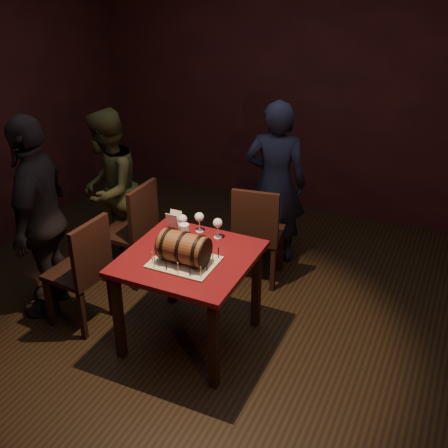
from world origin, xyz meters
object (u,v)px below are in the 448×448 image
(pub_table, at_px, (189,269))
(pint_of_ale, at_px, (184,234))
(wine_glass_right, at_px, (218,224))
(chair_back, at_px, (257,231))
(chair_left_rear, at_px, (135,227))
(person_left_front, at_px, (40,217))
(person_left_rear, at_px, (109,190))
(wine_glass_mid, at_px, (199,218))
(person_back, at_px, (275,184))
(chair_left_front, at_px, (84,268))
(barrel_cake, at_px, (184,248))
(wine_glass_left, at_px, (182,220))

(pub_table, xyz_separation_m, pint_of_ale, (-0.12, 0.16, 0.18))
(wine_glass_right, bearing_deg, chair_back, 83.01)
(chair_left_rear, bearing_deg, person_left_front, -122.51)
(chair_back, relative_size, chair_left_rear, 1.00)
(person_left_rear, bearing_deg, wine_glass_mid, 52.88)
(wine_glass_mid, xyz_separation_m, person_back, (0.23, 1.07, -0.10))
(wine_glass_mid, height_order, wine_glass_right, same)
(chair_back, bearing_deg, chair_left_rear, -158.54)
(pub_table, relative_size, chair_left_rear, 0.97)
(wine_glass_right, bearing_deg, person_back, 86.97)
(chair_left_front, bearing_deg, chair_back, 48.59)
(wine_glass_mid, xyz_separation_m, wine_glass_right, (0.17, -0.03, 0.00))
(wine_glass_right, xyz_separation_m, chair_back, (0.08, 0.62, -0.35))
(person_back, height_order, person_left_rear, person_back)
(wine_glass_right, distance_m, person_left_rear, 1.36)
(person_back, bearing_deg, pint_of_ale, 66.58)
(pub_table, relative_size, wine_glass_right, 5.59)
(wine_glass_mid, distance_m, person_left_rear, 1.19)
(wine_glass_mid, relative_size, person_left_rear, 0.11)
(barrel_cake, xyz_separation_m, wine_glass_mid, (-0.11, 0.46, -0.00))
(person_left_rear, bearing_deg, person_back, 98.68)
(pub_table, distance_m, chair_left_front, 0.85)
(barrel_cake, bearing_deg, pub_table, 100.18)
(wine_glass_right, height_order, person_back, person_back)
(wine_glass_right, relative_size, person_left_front, 0.10)
(pub_table, relative_size, person_left_rear, 0.61)
(person_back, bearing_deg, barrel_cake, 73.43)
(pint_of_ale, relative_size, person_left_rear, 0.10)
(wine_glass_left, relative_size, wine_glass_right, 1.00)
(pub_table, distance_m, person_left_rear, 1.43)
(chair_back, bearing_deg, wine_glass_right, -96.99)
(pint_of_ale, bearing_deg, wine_glass_mid, 83.48)
(person_left_rear, bearing_deg, person_left_front, -20.51)
(pub_table, distance_m, person_back, 1.44)
(pint_of_ale, xyz_separation_m, person_back, (0.25, 1.26, -0.05))
(chair_back, bearing_deg, barrel_cake, -97.26)
(chair_back, height_order, chair_left_rear, same)
(chair_left_front, height_order, person_left_rear, person_left_rear)
(wine_glass_left, bearing_deg, chair_left_front, -145.89)
(person_left_rear, bearing_deg, wine_glass_right, 54.05)
(person_back, bearing_deg, person_left_rear, 14.38)
(barrel_cake, bearing_deg, pint_of_ale, 117.65)
(barrel_cake, distance_m, person_left_front, 1.27)
(pint_of_ale, relative_size, chair_left_rear, 0.16)
(wine_glass_mid, height_order, person_left_front, person_left_front)
(wine_glass_right, relative_size, chair_back, 0.17)
(pub_table, bearing_deg, wine_glass_right, 77.25)
(pub_table, bearing_deg, person_left_rear, 148.35)
(wine_glass_left, height_order, person_back, person_back)
(wine_glass_mid, relative_size, chair_left_rear, 0.17)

